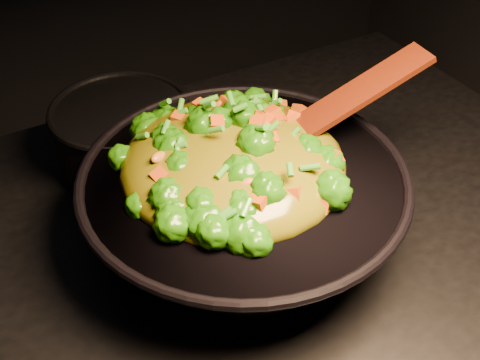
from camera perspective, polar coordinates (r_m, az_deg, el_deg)
wok at (r=0.83m, az=0.33°, el=-2.76°), size 0.55×0.55×0.12m
stir_fry at (r=0.77m, az=-0.69°, el=4.19°), size 0.36×0.36×0.10m
spatula at (r=0.82m, az=8.17°, el=6.29°), size 0.30×0.07×0.13m
back_pot at (r=0.98m, az=-10.90°, el=3.94°), size 0.25×0.25×0.12m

